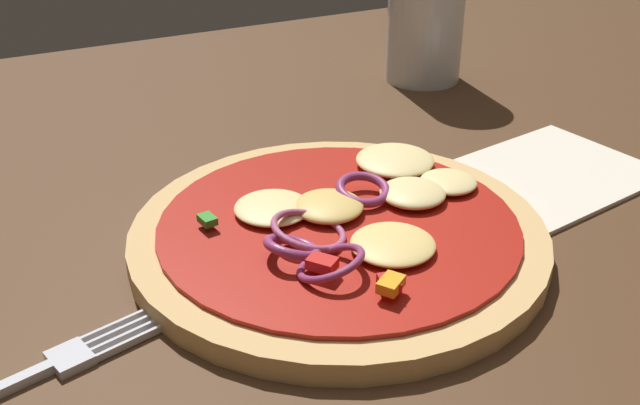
# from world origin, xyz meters

# --- Properties ---
(dining_table) EXTENTS (1.42, 0.87, 0.04)m
(dining_table) POSITION_xyz_m (0.00, 0.00, 0.02)
(dining_table) COLOR #4C301C
(dining_table) RESTS_ON ground
(pizza) EXTENTS (0.24, 0.24, 0.03)m
(pizza) POSITION_xyz_m (0.00, -0.03, 0.05)
(pizza) COLOR tan
(pizza) RESTS_ON dining_table
(fork) EXTENTS (0.17, 0.05, 0.01)m
(fork) POSITION_xyz_m (-0.19, -0.07, 0.04)
(fork) COLOR silver
(fork) RESTS_ON dining_table
(beer_glass) EXTENTS (0.07, 0.07, 0.14)m
(beer_glass) POSITION_xyz_m (0.21, 0.20, 0.10)
(beer_glass) COLOR silver
(beer_glass) RESTS_ON dining_table
(napkin) EXTENTS (0.15, 0.13, 0.00)m
(napkin) POSITION_xyz_m (0.17, -0.01, 0.04)
(napkin) COLOR silver
(napkin) RESTS_ON dining_table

